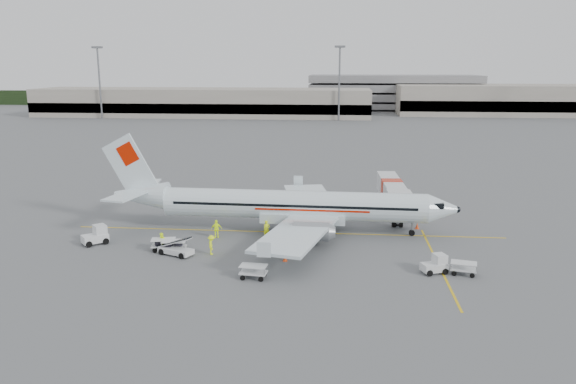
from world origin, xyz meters
name	(u,v)px	position (x,y,z in m)	size (l,w,h in m)	color
ground	(286,232)	(0.00, 0.00, 0.00)	(360.00, 360.00, 0.00)	#56595B
stripe_lead	(286,232)	(0.00, 0.00, 0.01)	(44.00, 0.20, 0.01)	yellow
stripe_cross	(438,263)	(14.00, -8.00, 0.01)	(0.20, 20.00, 0.01)	yellow
terminal_west	(203,102)	(-40.00, 130.00, 4.50)	(110.00, 22.00, 9.00)	gray
terminal_east	(530,100)	(70.00, 145.00, 5.00)	(90.00, 26.00, 10.00)	gray
parking_garage	(393,91)	(25.00, 160.00, 7.00)	(62.00, 24.00, 14.00)	slate
treeline	(327,99)	(0.00, 175.00, 3.00)	(300.00, 3.00, 6.00)	black
mast_west	(100,83)	(-70.00, 118.00, 11.00)	(3.20, 1.20, 22.00)	slate
mast_center	(339,84)	(5.00, 118.00, 11.00)	(3.20, 1.20, 22.00)	slate
aircraft	(294,186)	(0.79, 0.28, 4.86)	(35.29, 27.66, 9.73)	white
jet_bridge	(391,197)	(11.34, 8.45, 1.99)	(2.84, 15.17, 3.98)	silver
belt_loader	(176,243)	(-9.30, -7.90, 1.17)	(4.30, 1.61, 2.33)	silver
tug_fore	(434,264)	(13.27, -10.37, 0.80)	(2.06, 1.18, 1.59)	silver
tug_mid	(288,243)	(0.77, -6.02, 0.86)	(2.22, 1.27, 1.72)	silver
tug_aft	(95,235)	(-17.93, -5.52, 0.91)	(2.35, 1.34, 1.81)	silver
cart_loaded_a	(174,246)	(-9.66, -7.20, 0.56)	(2.16, 1.28, 1.13)	silver
cart_loaded_b	(164,245)	(-10.79, -6.80, 0.57)	(2.17, 1.28, 1.13)	silver
cart_empty_a	(253,272)	(-1.44, -12.94, 0.56)	(2.16, 1.28, 1.13)	silver
cart_empty_b	(464,268)	(15.61, -10.53, 0.53)	(2.05, 1.21, 1.07)	silver
cone_nose	(417,226)	(13.59, 2.52, 0.33)	(0.40, 0.40, 0.65)	#FF4814
cone_port	(335,193)	(4.90, 17.44, 0.27)	(0.33, 0.33, 0.53)	#FF4814
cone_stbd	(285,258)	(0.71, -8.62, 0.30)	(0.37, 0.37, 0.60)	#FF4814
crew_a	(267,229)	(-1.76, -2.05, 0.89)	(0.65, 0.42, 1.77)	#E0FB13
crew_b	(162,241)	(-11.01, -6.58, 0.81)	(0.79, 0.61, 1.62)	#E0FB13
crew_c	(212,245)	(-6.11, -7.44, 0.90)	(1.16, 0.66, 1.79)	#E0FB13
crew_d	(217,229)	(-6.72, -2.46, 0.91)	(1.07, 0.45, 1.83)	#E0FB13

